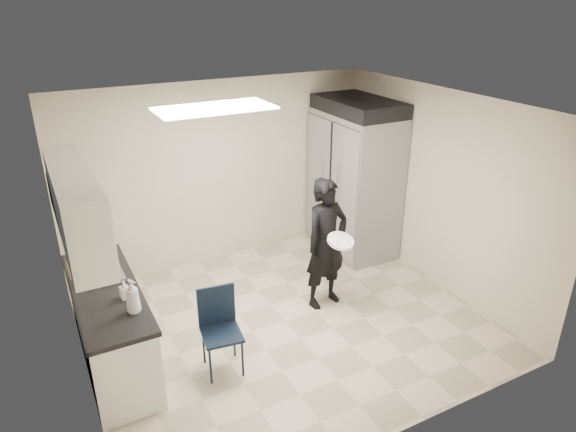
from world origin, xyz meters
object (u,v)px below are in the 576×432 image
commercial_fridge (355,184)px  lower_counter (111,328)px  man_tuxedo (326,244)px  folding_chair (222,335)px

commercial_fridge → lower_counter: bearing=-164.1°
commercial_fridge → man_tuxedo: 1.66m
lower_counter → man_tuxedo: man_tuxedo is taller
lower_counter → commercial_fridge: commercial_fridge is taller
commercial_fridge → man_tuxedo: (-1.19, -1.14, -0.21)m
folding_chair → commercial_fridge: bearing=39.3°
commercial_fridge → man_tuxedo: commercial_fridge is taller
lower_counter → commercial_fridge: size_ratio=0.90×
lower_counter → commercial_fridge: (3.78, 1.07, 0.62)m
lower_counter → folding_chair: (0.98, -0.66, 0.01)m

